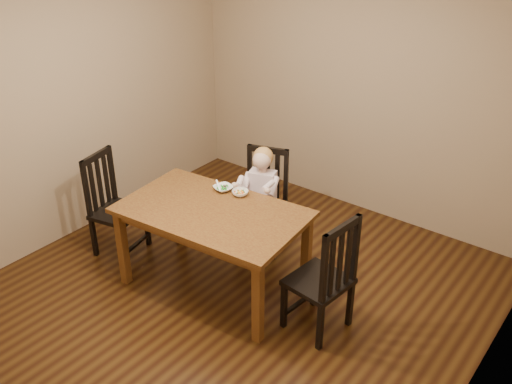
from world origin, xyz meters
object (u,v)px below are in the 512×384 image
Objects in this scene: dining_table at (212,219)px; chair_right at (324,278)px; bowl_peas at (223,188)px; chair_left at (113,206)px; bowl_veg at (240,193)px; toddler at (262,190)px; chair_child at (263,201)px.

dining_table is 1.09m from chair_right.
dining_table is at bearing -64.78° from bowl_peas.
chair_left is 1.31m from bowl_veg.
chair_right is 6.36× the size of bowl_peas.
bowl_veg is at bearing 100.29° from chair_left.
dining_table is 1.57× the size of chair_right.
toddler is (-1.12, 0.68, 0.13)m from chair_right.
dining_table is 1.64× the size of chair_child.
dining_table is 0.85m from chair_child.
chair_left reaches higher than bowl_veg.
chair_left is 1.14m from bowl_peas.
chair_right reaches higher than dining_table.
bowl_peas is (-1.22, 0.24, 0.30)m from chair_right.
bowl_veg is (0.08, -0.42, 0.18)m from toddler.
dining_table is 9.96× the size of bowl_peas.
bowl_peas is at bearing 102.90° from chair_left.
chair_child is 1.35m from chair_right.
toddler is 3.90× the size of bowl_veg.
dining_table is 1.17m from chair_left.
chair_child is at bearing -90.00° from toddler.
bowl_peas is at bearing 62.00° from chair_child.
chair_child is 0.59m from bowl_peas.
chair_child is at bearing 80.23° from bowl_peas.
chair_left is 1.77× the size of toddler.
bowl_veg is (0.02, 0.35, 0.11)m from dining_table.
chair_left is (-1.08, -0.96, 0.01)m from chair_child.
chair_child is at bearing 63.87° from chair_right.
chair_child is 6.83× the size of bowl_veg.
chair_child is 1.44m from chair_left.
chair_child is at bearing 94.86° from dining_table.
chair_left is at bearing -157.26° from bowl_veg.
bowl_veg is (0.18, 0.02, 0.00)m from bowl_peas.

